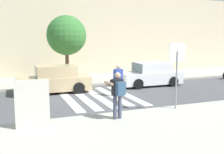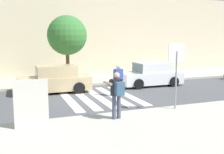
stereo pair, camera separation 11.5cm
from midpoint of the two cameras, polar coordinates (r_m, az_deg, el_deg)
The scene contains 16 objects.
ground_plane at distance 13.74m, azimuth -2.88°, elevation -4.56°, with size 120.00×120.00×0.00m, color #4C4C4F.
sidewalk_near at distance 8.30m, azimuth 11.00°, elevation -12.93°, with size 60.00×6.00×0.14m, color #B2AD9E.
sidewalk_far at distance 19.42m, azimuth -8.44°, elevation -0.64°, with size 60.00×4.80×0.14m, color #B2AD9E.
building_facade_far at distance 23.50m, azimuth -11.01°, elevation 8.96°, with size 56.00×4.00×6.79m, color beige.
crosswalk_stripe_0 at distance 13.53m, azimuth -9.63°, elevation -4.86°, with size 0.44×5.20×0.01m, color silver.
crosswalk_stripe_1 at distance 13.70m, azimuth -6.34°, elevation -4.62°, with size 0.44×5.20×0.01m, color silver.
crosswalk_stripe_2 at distance 13.92m, azimuth -3.14°, elevation -4.38°, with size 0.44×5.20×0.01m, color silver.
crosswalk_stripe_3 at distance 14.18m, azimuth -0.06°, elevation -4.13°, with size 0.44×5.20×0.01m, color silver.
crosswalk_stripe_4 at distance 14.48m, azimuth 2.90°, elevation -3.88°, with size 0.44×5.20×0.01m, color silver.
stop_sign at distance 11.13m, azimuth 13.65°, elevation 3.36°, with size 0.76×0.08×2.74m.
photographer_with_backpack at distance 9.51m, azimuth 0.93°, elevation -3.15°, with size 0.65×0.89×1.72m.
pedestrian_crossing at distance 13.94m, azimuth 1.11°, elevation -0.29°, with size 0.58×0.26×1.72m.
parked_car_tan at distance 15.36m, azimuth -12.66°, elevation -0.63°, with size 4.10×1.92×1.55m.
parked_car_white at distance 17.39m, azimuth 8.15°, elevation 0.51°, with size 4.10×1.92×1.55m.
street_tree_center at distance 17.96m, azimuth -10.07°, elevation 8.89°, with size 2.65×2.65×4.48m.
advertising_board at distance 9.05m, azimuth -17.31°, elevation -5.59°, with size 1.10×0.11×1.60m.
Camera 1 is at (-4.23, -12.71, 3.05)m, focal length 42.00 mm.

